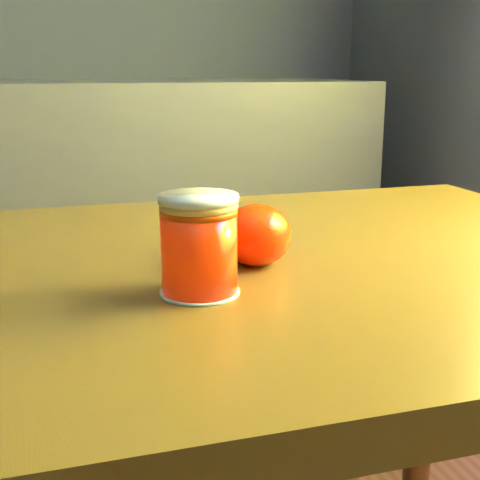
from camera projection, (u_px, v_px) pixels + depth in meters
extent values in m
cube|color=brown|center=(238.00, 277.00, 0.72)|extent=(1.00, 0.71, 0.04)
cylinder|color=#582B16|center=(421.00, 404.00, 1.20)|extent=(0.05, 0.05, 0.70)
cylinder|color=#FD2A05|center=(199.00, 252.00, 0.60)|extent=(0.07, 0.07, 0.08)
cylinder|color=#F8BB65|center=(198.00, 205.00, 0.59)|extent=(0.07, 0.07, 0.01)
cylinder|color=silver|center=(198.00, 199.00, 0.59)|extent=(0.07, 0.07, 0.00)
ellipsoid|color=#FF2F05|center=(232.00, 232.00, 0.73)|extent=(0.07, 0.07, 0.05)
ellipsoid|color=#FF2F05|center=(250.00, 240.00, 0.70)|extent=(0.06, 0.06, 0.05)
ellipsoid|color=#FF2F05|center=(256.00, 235.00, 0.69)|extent=(0.08, 0.08, 0.06)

